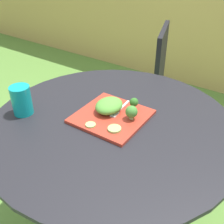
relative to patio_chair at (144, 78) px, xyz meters
The scene contains 10 objects.
patio_table 0.90m from the patio_chair, 71.08° to the right, with size 1.07×1.07×0.75m.
patio_chair is the anchor object (origin of this frame).
salad_plate 0.90m from the patio_chair, 71.86° to the right, with size 0.29×0.29×0.01m, color #AD3323.
drinking_glass 1.06m from the patio_chair, 94.35° to the right, with size 0.09×0.09×0.13m.
fork 0.86m from the patio_chair, 70.30° to the right, with size 0.03×0.15×0.00m.
lettuce_mound 0.88m from the patio_chair, 73.22° to the right, with size 0.11×0.14×0.06m, color #519338.
broccoli_floret_0 0.85m from the patio_chair, 65.97° to the right, with size 0.04×0.04×0.05m.
broccoli_floret_1 0.92m from the patio_chair, 66.09° to the right, with size 0.05×0.05×0.06m.
cucumber_slice_0 1.00m from the patio_chair, 75.57° to the right, with size 0.04×0.04×0.01m, color #8EB766.
cucumber_slice_1 1.00m from the patio_chair, 69.50° to the right, with size 0.06×0.06×0.01m, color #8EB766.
Camera 1 is at (0.54, -0.81, 1.44)m, focal length 44.54 mm.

